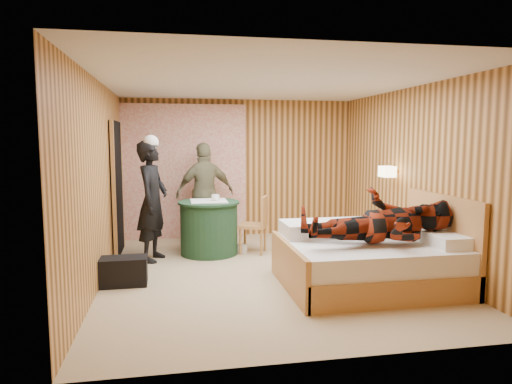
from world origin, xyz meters
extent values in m
cube|color=tan|center=(0.00, 0.00, 0.00)|extent=(4.20, 5.00, 0.01)
cube|color=silver|center=(0.00, 0.00, 2.50)|extent=(4.20, 5.00, 0.01)
cube|color=#DC9C54|center=(0.00, 2.50, 1.25)|extent=(4.20, 0.02, 2.50)
cube|color=#DC9C54|center=(-2.10, 0.00, 1.25)|extent=(0.02, 5.00, 2.50)
cube|color=#DC9C54|center=(2.10, 0.00, 1.25)|extent=(0.02, 5.00, 2.50)
cube|color=silver|center=(-1.00, 2.43, 1.20)|extent=(2.20, 0.08, 2.40)
cube|color=black|center=(-2.06, 1.40, 1.02)|extent=(0.06, 0.90, 2.05)
cylinder|color=gold|center=(2.00, 0.45, 1.30)|extent=(0.18, 0.04, 0.04)
cube|color=#FFE7B2|center=(1.92, 0.45, 1.30)|extent=(0.18, 0.24, 0.16)
cube|color=tan|center=(1.10, -0.79, 0.15)|extent=(1.99, 1.60, 0.30)
cube|color=white|center=(1.10, -0.79, 0.42)|extent=(1.93, 1.54, 0.25)
cube|color=tan|center=(0.10, -0.79, 0.28)|extent=(0.06, 1.60, 0.56)
cube|color=tan|center=(2.06, -0.79, 0.55)|extent=(0.06, 1.60, 1.10)
cube|color=white|center=(1.88, -1.17, 0.62)|extent=(0.38, 0.55, 0.14)
cube|color=white|center=(1.88, -0.41, 0.62)|extent=(0.38, 0.55, 0.14)
cube|color=white|center=(0.75, -0.34, 0.64)|extent=(1.20, 0.60, 0.18)
cube|color=tan|center=(1.88, 0.29, 0.29)|extent=(0.42, 0.58, 0.58)
cube|color=tan|center=(1.88, 0.29, 0.47)|extent=(0.44, 0.60, 0.03)
cylinder|color=#21482C|center=(-0.67, 1.14, 0.40)|extent=(0.88, 0.88, 0.80)
cylinder|color=#21482C|center=(-0.67, 1.14, 0.81)|extent=(0.95, 0.95, 0.03)
cube|color=white|center=(-0.67, 1.14, 0.83)|extent=(0.66, 0.66, 0.01)
cube|color=tan|center=(-0.67, 1.80, 0.45)|extent=(0.44, 0.44, 0.05)
cube|color=tan|center=(-0.69, 1.99, 0.70)|extent=(0.42, 0.06, 0.46)
cylinder|color=tan|center=(-0.83, 1.62, 0.21)|extent=(0.04, 0.04, 0.43)
cylinder|color=tan|center=(-0.52, 1.98, 0.21)|extent=(0.04, 0.04, 0.43)
cube|color=tan|center=(0.01, 1.08, 0.43)|extent=(0.53, 0.53, 0.05)
cube|color=tan|center=(0.18, 1.01, 0.68)|extent=(0.18, 0.39, 0.44)
cylinder|color=tan|center=(-0.09, 1.29, 0.21)|extent=(0.04, 0.04, 0.41)
cylinder|color=tan|center=(0.10, 0.87, 0.21)|extent=(0.04, 0.04, 0.41)
cube|color=black|center=(-1.85, -0.23, 0.17)|extent=(0.61, 0.33, 0.35)
cube|color=white|center=(-0.73, 1.08, 0.06)|extent=(0.26, 0.11, 0.11)
cube|color=white|center=(-0.22, 1.15, 0.06)|extent=(0.31, 0.22, 0.13)
imported|color=black|center=(-1.51, 0.91, 0.88)|extent=(0.60, 0.74, 1.76)
imported|color=#75714E|center=(-0.67, 1.93, 0.86)|extent=(1.08, 0.65, 1.72)
imported|color=maroon|center=(1.15, -0.99, 0.98)|extent=(0.86, 0.67, 1.77)
imported|color=white|center=(1.88, 0.24, 0.59)|extent=(0.18, 0.24, 0.02)
imported|color=white|center=(1.88, 0.24, 0.61)|extent=(0.18, 0.23, 0.02)
imported|color=white|center=(1.88, 0.42, 0.62)|extent=(0.11, 0.11, 0.09)
imported|color=white|center=(-0.57, 1.09, 0.89)|extent=(0.15, 0.15, 0.10)
camera|label=1|loc=(-1.20, -5.84, 1.76)|focal=32.00mm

